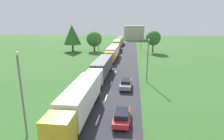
{
  "coord_description": "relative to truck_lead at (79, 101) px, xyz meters",
  "views": [
    {
      "loc": [
        3.86,
        -5.52,
        11.1
      ],
      "look_at": [
        -0.41,
        31.9,
        1.29
      ],
      "focal_mm": 30.78,
      "sensor_mm": 36.0,
      "label": 1
    }
  ],
  "objects": [
    {
      "name": "lane_marking_centre",
      "position": [
        2.16,
        6.58,
        -2.13
      ],
      "size": [
        0.16,
        120.42,
        0.01
      ],
      "color": "white",
      "rests_on": "road"
    },
    {
      "name": "road",
      "position": [
        2.16,
        10.53,
        -2.17
      ],
      "size": [
        10.0,
        140.0,
        0.06
      ],
      "primitive_type": "cube",
      "color": "#2B2B30",
      "rests_on": "ground"
    },
    {
      "name": "tree_pine",
      "position": [
        -16.03,
        47.98,
        3.86
      ],
      "size": [
        6.28,
        6.28,
        9.53
      ],
      "color": "#513823",
      "rests_on": "ground"
    },
    {
      "name": "motorcycle_courier",
      "position": [
        5.79,
        -0.92,
        -1.66
      ],
      "size": [
        0.28,
        1.94,
        0.91
      ],
      "color": "black",
      "rests_on": "road"
    },
    {
      "name": "truck_third",
      "position": [
        -0.07,
        35.15,
        -0.12
      ],
      "size": [
        2.68,
        14.29,
        3.51
      ],
      "color": "orange",
      "rests_on": "road"
    },
    {
      "name": "tree_oak",
      "position": [
        12.67,
        48.8,
        2.86
      ],
      "size": [
        5.11,
        5.11,
        7.63
      ],
      "color": "#513823",
      "rests_on": "ground"
    },
    {
      "name": "car_third",
      "position": [
        4.85,
        10.89,
        -1.37
      ],
      "size": [
        1.9,
        4.37,
        1.45
      ],
      "color": "gray",
      "rests_on": "road"
    },
    {
      "name": "lamppost_second",
      "position": [
        8.56,
        14.8,
        2.24
      ],
      "size": [
        0.36,
        0.36,
        7.94
      ],
      "color": "slate",
      "rests_on": "ground"
    },
    {
      "name": "truck_fourth",
      "position": [
        -0.32,
        51.71,
        -0.04
      ],
      "size": [
        2.76,
        11.99,
        3.7
      ],
      "color": "yellow",
      "rests_on": "road"
    },
    {
      "name": "truck_second",
      "position": [
        -0.15,
        16.34,
        -0.11
      ],
      "size": [
        2.66,
        14.88,
        3.51
      ],
      "color": "white",
      "rests_on": "road"
    },
    {
      "name": "tree_birch",
      "position": [
        -8.37,
        49.57,
        2.22
      ],
      "size": [
        5.56,
        5.56,
        7.21
      ],
      "color": "#513823",
      "rests_on": "ground"
    },
    {
      "name": "lamppost_fourth",
      "position": [
        8.69,
        52.66,
        2.26
      ],
      "size": [
        0.36,
        0.36,
        7.97
      ],
      "color": "slate",
      "rests_on": "ground"
    },
    {
      "name": "truck_fifth",
      "position": [
        -0.32,
        69.38,
        -0.12
      ],
      "size": [
        2.65,
        13.42,
        3.46
      ],
      "color": "yellow",
      "rests_on": "road"
    },
    {
      "name": "car_second",
      "position": [
        4.91,
        -0.28,
        -1.39
      ],
      "size": [
        1.81,
        4.33,
        1.44
      ],
      "color": "red",
      "rests_on": "road"
    },
    {
      "name": "lamppost_third",
      "position": [
        -3.84,
        33.5,
        2.22
      ],
      "size": [
        0.36,
        0.36,
        7.89
      ],
      "color": "slate",
      "rests_on": "ground"
    },
    {
      "name": "truck_lead",
      "position": [
        0.0,
        0.0,
        0.0
      ],
      "size": [
        2.53,
        13.77,
        3.73
      ],
      "color": "yellow",
      "rests_on": "road"
    },
    {
      "name": "distant_building",
      "position": [
        5.97,
        94.38,
        1.85
      ],
      "size": [
        11.09,
        9.62,
        8.1
      ],
      "primitive_type": "cube",
      "color": "#B2A899",
      "rests_on": "ground"
    },
    {
      "name": "lamppost_lead",
      "position": [
        -4.13,
        -3.97,
        2.51
      ],
      "size": [
        0.36,
        0.36,
        8.46
      ],
      "color": "slate",
      "rests_on": "ground"
    }
  ]
}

